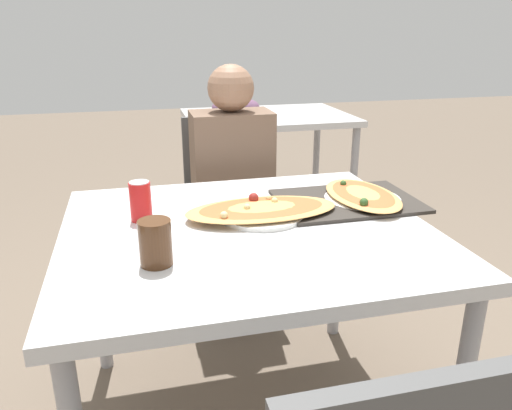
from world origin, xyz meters
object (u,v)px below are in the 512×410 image
object	(u,v)px
dining_table	(247,249)
pizza_main	(262,210)
person_seated	(233,178)
soda_can	(141,201)
chair_far_seated	(228,206)
drink_glass	(155,243)
pizza_second	(362,196)

from	to	relation	value
dining_table	pizza_main	bearing A→B (deg)	50.45
dining_table	person_seated	xyz separation A→B (m)	(0.10, 0.70, 0.01)
person_seated	soda_can	xyz separation A→B (m)	(-0.40, -0.56, 0.12)
person_seated	pizza_main	distance (m)	0.63
chair_far_seated	person_seated	bearing A→B (deg)	90.00
drink_glass	person_seated	bearing A→B (deg)	66.98
person_seated	drink_glass	distance (m)	0.97
person_seated	pizza_main	size ratio (longest dim) A/B	2.36
dining_table	person_seated	distance (m)	0.71
dining_table	pizza_second	bearing A→B (deg)	16.68
pizza_main	drink_glass	xyz separation A→B (m)	(-0.34, -0.26, 0.04)
person_seated	pizza_second	size ratio (longest dim) A/B	3.06
chair_far_seated	soda_can	size ratio (longest dim) A/B	7.26
soda_can	pizza_second	world-z (taller)	soda_can
chair_far_seated	drink_glass	bearing A→B (deg)	69.45
pizza_main	pizza_second	xyz separation A→B (m)	(0.37, 0.05, -0.00)
soda_can	pizza_second	xyz separation A→B (m)	(0.74, -0.01, -0.04)
soda_can	drink_glass	world-z (taller)	soda_can
chair_far_seated	pizza_main	bearing A→B (deg)	87.54
chair_far_seated	pizza_main	size ratio (longest dim) A/B	1.85
dining_table	pizza_main	distance (m)	0.14
chair_far_seated	drink_glass	size ratio (longest dim) A/B	7.63
drink_glass	pizza_main	bearing A→B (deg)	37.35
dining_table	drink_glass	distance (m)	0.36
dining_table	drink_glass	size ratio (longest dim) A/B	9.17
drink_glass	pizza_second	distance (m)	0.78
pizza_main	person_seated	bearing A→B (deg)	87.08
pizza_second	drink_glass	bearing A→B (deg)	-156.27
person_seated	pizza_second	xyz separation A→B (m)	(0.34, -0.57, 0.08)
chair_far_seated	drink_glass	distance (m)	1.11
person_seated	pizza_second	world-z (taller)	person_seated
dining_table	soda_can	distance (m)	0.36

